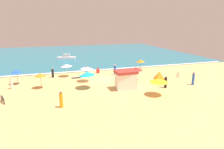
{
  "coord_description": "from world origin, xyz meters",
  "views": [
    {
      "loc": [
        -8.05,
        -28.98,
        8.51
      ],
      "look_at": [
        0.9,
        -0.4,
        0.8
      ],
      "focal_mm": 31.78,
      "sensor_mm": 36.0,
      "label": 1
    }
  ],
  "objects_px": {
    "beachgoer_0": "(193,79)",
    "beachgoer_1": "(115,70)",
    "beachgoer_3": "(166,82)",
    "beachgoer_5": "(53,73)",
    "beach_umbrella_1": "(159,81)",
    "beach_tent": "(159,75)",
    "beach_umbrella_4": "(140,61)",
    "beachgoer_2": "(178,75)",
    "lifeguard_cabana": "(126,80)",
    "beachgoer_6": "(11,84)",
    "beach_umbrella_0": "(40,75)",
    "beach_umbrella_6": "(87,68)",
    "beach_umbrella_2": "(17,71)",
    "beachgoer_8": "(61,100)",
    "beachgoer_7": "(98,71)",
    "beach_umbrella_7": "(87,74)",
    "beachgoer_4": "(87,72)",
    "parked_bicycle": "(3,99)",
    "small_boat_0": "(66,58)",
    "beach_umbrella_5": "(66,65)",
    "beach_umbrella_3": "(136,69)"
  },
  "relations": [
    {
      "from": "beachgoer_4",
      "to": "beachgoer_7",
      "type": "height_order",
      "value": "beachgoer_4"
    },
    {
      "from": "beachgoer_0",
      "to": "beach_tent",
      "type": "bearing_deg",
      "value": 127.77
    },
    {
      "from": "beachgoer_0",
      "to": "beach_umbrella_0",
      "type": "bearing_deg",
      "value": 166.67
    },
    {
      "from": "beachgoer_1",
      "to": "small_boat_0",
      "type": "relative_size",
      "value": 0.4
    },
    {
      "from": "beach_umbrella_6",
      "to": "beachgoer_7",
      "type": "relative_size",
      "value": 2.71
    },
    {
      "from": "beachgoer_0",
      "to": "beachgoer_5",
      "type": "distance_m",
      "value": 21.61
    },
    {
      "from": "beachgoer_4",
      "to": "beachgoer_8",
      "type": "relative_size",
      "value": 1.06
    },
    {
      "from": "beach_tent",
      "to": "beachgoer_0",
      "type": "bearing_deg",
      "value": -52.23
    },
    {
      "from": "beach_umbrella_0",
      "to": "beachgoer_5",
      "type": "relative_size",
      "value": 1.32
    },
    {
      "from": "beachgoer_0",
      "to": "beachgoer_1",
      "type": "xyz_separation_m",
      "value": [
        -8.82,
        8.92,
        -0.05
      ]
    },
    {
      "from": "beach_tent",
      "to": "beach_umbrella_1",
      "type": "bearing_deg",
      "value": -121.48
    },
    {
      "from": "beach_umbrella_1",
      "to": "parked_bicycle",
      "type": "relative_size",
      "value": 1.81
    },
    {
      "from": "beach_umbrella_5",
      "to": "beachgoer_0",
      "type": "relative_size",
      "value": 1.4
    },
    {
      "from": "beach_umbrella_2",
      "to": "beach_tent",
      "type": "height_order",
      "value": "beach_umbrella_2"
    },
    {
      "from": "beach_umbrella_4",
      "to": "lifeguard_cabana",
      "type": "bearing_deg",
      "value": -124.39
    },
    {
      "from": "beach_umbrella_1",
      "to": "beachgoer_1",
      "type": "xyz_separation_m",
      "value": [
        -1.9,
        11.19,
        -0.99
      ]
    },
    {
      "from": "beachgoer_8",
      "to": "beach_umbrella_7",
      "type": "bearing_deg",
      "value": 55.84
    },
    {
      "from": "beach_tent",
      "to": "beachgoer_1",
      "type": "bearing_deg",
      "value": 139.28
    },
    {
      "from": "beachgoer_5",
      "to": "beachgoer_3",
      "type": "bearing_deg",
      "value": -35.0
    },
    {
      "from": "beachgoer_0",
      "to": "beachgoer_8",
      "type": "bearing_deg",
      "value": -172.17
    },
    {
      "from": "small_boat_0",
      "to": "beach_tent",
      "type": "bearing_deg",
      "value": -60.73
    },
    {
      "from": "beachgoer_0",
      "to": "beachgoer_3",
      "type": "height_order",
      "value": "beachgoer_0"
    },
    {
      "from": "lifeguard_cabana",
      "to": "beachgoer_3",
      "type": "relative_size",
      "value": 1.65
    },
    {
      "from": "beachgoer_5",
      "to": "beachgoer_6",
      "type": "xyz_separation_m",
      "value": [
        -5.4,
        -4.47,
        -0.02
      ]
    },
    {
      "from": "beach_umbrella_0",
      "to": "beach_umbrella_6",
      "type": "distance_m",
      "value": 6.69
    },
    {
      "from": "lifeguard_cabana",
      "to": "beachgoer_6",
      "type": "bearing_deg",
      "value": 162.91
    },
    {
      "from": "beachgoer_5",
      "to": "small_boat_0",
      "type": "bearing_deg",
      "value": 77.58
    },
    {
      "from": "beach_umbrella_2",
      "to": "beachgoer_4",
      "type": "height_order",
      "value": "beach_umbrella_2"
    },
    {
      "from": "parked_bicycle",
      "to": "small_boat_0",
      "type": "height_order",
      "value": "small_boat_0"
    },
    {
      "from": "beachgoer_3",
      "to": "beachgoer_5",
      "type": "height_order",
      "value": "beachgoer_3"
    },
    {
      "from": "beach_tent",
      "to": "small_boat_0",
      "type": "distance_m",
      "value": 25.45
    },
    {
      "from": "beach_umbrella_3",
      "to": "small_boat_0",
      "type": "distance_m",
      "value": 23.14
    },
    {
      "from": "beach_umbrella_0",
      "to": "beach_umbrella_7",
      "type": "relative_size",
      "value": 0.7
    },
    {
      "from": "beach_umbrella_4",
      "to": "beach_umbrella_7",
      "type": "xyz_separation_m",
      "value": [
        -11.81,
        -8.38,
        0.38
      ]
    },
    {
      "from": "beach_umbrella_7",
      "to": "beachgoer_6",
      "type": "relative_size",
      "value": 1.93
    },
    {
      "from": "beach_umbrella_2",
      "to": "beach_tent",
      "type": "xyz_separation_m",
      "value": [
        20.89,
        -3.77,
        -1.29
      ]
    },
    {
      "from": "beach_umbrella_1",
      "to": "beach_umbrella_0",
      "type": "bearing_deg",
      "value": 152.49
    },
    {
      "from": "beachgoer_2",
      "to": "beachgoer_5",
      "type": "distance_m",
      "value": 20.4
    },
    {
      "from": "beach_tent",
      "to": "beachgoer_3",
      "type": "distance_m",
      "value": 4.24
    },
    {
      "from": "beach_umbrella_4",
      "to": "beachgoer_2",
      "type": "height_order",
      "value": "beach_umbrella_4"
    },
    {
      "from": "lifeguard_cabana",
      "to": "beach_umbrella_0",
      "type": "distance_m",
      "value": 11.46
    },
    {
      "from": "beach_umbrella_5",
      "to": "beach_umbrella_7",
      "type": "relative_size",
      "value": 0.86
    },
    {
      "from": "beach_umbrella_0",
      "to": "beachgoer_2",
      "type": "height_order",
      "value": "beach_umbrella_0"
    },
    {
      "from": "beach_umbrella_2",
      "to": "lifeguard_cabana",
      "type": "bearing_deg",
      "value": -24.8
    },
    {
      "from": "beachgoer_0",
      "to": "beachgoer_1",
      "type": "distance_m",
      "value": 12.54
    },
    {
      "from": "beachgoer_4",
      "to": "small_boat_0",
      "type": "relative_size",
      "value": 0.41
    },
    {
      "from": "beach_umbrella_0",
      "to": "beach_umbrella_6",
      "type": "bearing_deg",
      "value": 11.07
    },
    {
      "from": "beachgoer_4",
      "to": "beachgoer_6",
      "type": "height_order",
      "value": "beachgoer_4"
    },
    {
      "from": "beach_umbrella_1",
      "to": "beach_tent",
      "type": "distance_m",
      "value": 7.43
    },
    {
      "from": "beach_umbrella_1",
      "to": "beach_umbrella_4",
      "type": "xyz_separation_m",
      "value": [
        4.03,
        13.66,
        -0.19
      ]
    }
  ]
}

